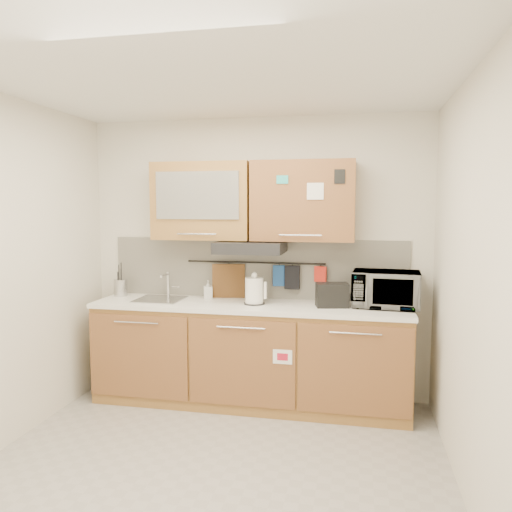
% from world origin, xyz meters
% --- Properties ---
extents(floor, '(3.20, 3.20, 0.00)m').
position_xyz_m(floor, '(0.00, 0.00, 0.00)').
color(floor, '#9E9993').
rests_on(floor, ground).
extents(ceiling, '(3.20, 3.20, 0.00)m').
position_xyz_m(ceiling, '(0.00, 0.00, 2.60)').
color(ceiling, white).
rests_on(ceiling, wall_back).
extents(wall_back, '(3.20, 0.00, 3.20)m').
position_xyz_m(wall_back, '(0.00, 1.50, 1.30)').
color(wall_back, silver).
rests_on(wall_back, ground).
extents(wall_right, '(0.00, 3.00, 3.00)m').
position_xyz_m(wall_right, '(1.60, 0.00, 1.30)').
color(wall_right, silver).
rests_on(wall_right, ground).
extents(base_cabinet, '(2.80, 0.64, 0.88)m').
position_xyz_m(base_cabinet, '(0.00, 1.19, 0.41)').
color(base_cabinet, '#AC773D').
rests_on(base_cabinet, floor).
extents(countertop, '(2.82, 0.62, 0.04)m').
position_xyz_m(countertop, '(0.00, 1.19, 0.90)').
color(countertop, white).
rests_on(countertop, base_cabinet).
extents(backsplash, '(2.80, 0.02, 0.56)m').
position_xyz_m(backsplash, '(0.00, 1.49, 1.20)').
color(backsplash, silver).
rests_on(backsplash, countertop).
extents(upper_cabinets, '(1.82, 0.37, 0.70)m').
position_xyz_m(upper_cabinets, '(-0.00, 1.32, 1.83)').
color(upper_cabinets, '#AC773D').
rests_on(upper_cabinets, wall_back).
extents(range_hood, '(0.60, 0.46, 0.10)m').
position_xyz_m(range_hood, '(0.00, 1.25, 1.42)').
color(range_hood, black).
rests_on(range_hood, upper_cabinets).
extents(sink, '(0.42, 0.40, 0.26)m').
position_xyz_m(sink, '(-0.85, 1.21, 0.92)').
color(sink, silver).
rests_on(sink, countertop).
extents(utensil_rail, '(1.30, 0.02, 0.02)m').
position_xyz_m(utensil_rail, '(0.00, 1.45, 1.26)').
color(utensil_rail, black).
rests_on(utensil_rail, backsplash).
extents(utensil_crock, '(0.15, 0.15, 0.32)m').
position_xyz_m(utensil_crock, '(-1.30, 1.32, 1.00)').
color(utensil_crock, '#B6B6BA').
rests_on(utensil_crock, countertop).
extents(kettle, '(0.20, 0.18, 0.28)m').
position_xyz_m(kettle, '(0.05, 1.18, 1.03)').
color(kettle, white).
rests_on(kettle, countertop).
extents(toaster, '(0.30, 0.22, 0.21)m').
position_xyz_m(toaster, '(0.73, 1.20, 1.03)').
color(toaster, black).
rests_on(toaster, countertop).
extents(microwave, '(0.59, 0.42, 0.31)m').
position_xyz_m(microwave, '(1.18, 1.28, 1.08)').
color(microwave, '#999999').
rests_on(microwave, countertop).
extents(soap_bottle, '(0.10, 0.10, 0.17)m').
position_xyz_m(soap_bottle, '(-0.43, 1.35, 1.01)').
color(soap_bottle, '#999999').
rests_on(soap_bottle, countertop).
extents(cutting_board, '(0.31, 0.08, 0.38)m').
position_xyz_m(cutting_board, '(-0.25, 1.44, 1.05)').
color(cutting_board, brown).
rests_on(cutting_board, utensil_rail).
extents(oven_mitt, '(0.12, 0.06, 0.19)m').
position_xyz_m(oven_mitt, '(0.23, 1.44, 1.14)').
color(oven_mitt, '#204C93').
rests_on(oven_mitt, utensil_rail).
extents(dark_pouch, '(0.14, 0.04, 0.22)m').
position_xyz_m(dark_pouch, '(0.35, 1.44, 1.13)').
color(dark_pouch, black).
rests_on(dark_pouch, utensil_rail).
extents(pot_holder, '(0.11, 0.06, 0.14)m').
position_xyz_m(pot_holder, '(0.61, 1.44, 1.17)').
color(pot_holder, red).
rests_on(pot_holder, utensil_rail).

